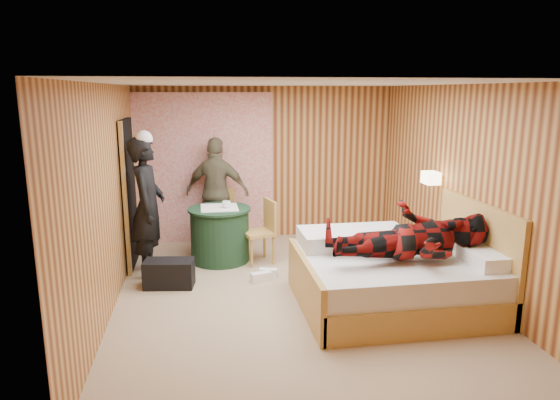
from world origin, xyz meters
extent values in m
cube|color=tan|center=(0.00, 0.00, 0.00)|extent=(4.20, 5.00, 0.01)
cube|color=silver|center=(0.00, 0.00, 2.50)|extent=(4.20, 5.00, 0.01)
cube|color=tan|center=(0.00, 2.50, 1.25)|extent=(4.20, 0.02, 2.50)
cube|color=tan|center=(-2.10, 0.00, 1.25)|extent=(0.02, 5.00, 2.50)
cube|color=tan|center=(2.10, 0.00, 1.25)|extent=(0.02, 5.00, 2.50)
cube|color=beige|center=(-1.00, 2.43, 1.20)|extent=(2.20, 0.08, 2.40)
cube|color=black|center=(-2.06, 1.40, 1.02)|extent=(0.06, 0.90, 2.05)
cylinder|color=gold|center=(2.00, 0.45, 1.30)|extent=(0.18, 0.04, 0.04)
cube|color=#FFEDB2|center=(1.92, 0.45, 1.30)|extent=(0.18, 0.24, 0.16)
cube|color=tan|center=(1.10, -0.53, 0.16)|extent=(2.15, 1.72, 0.32)
cube|color=silver|center=(1.10, -0.53, 0.46)|extent=(2.08, 1.65, 0.27)
cube|color=tan|center=(0.03, -0.53, 0.30)|extent=(0.06, 1.72, 0.60)
cube|color=tan|center=(2.06, -0.53, 0.59)|extent=(0.06, 1.72, 1.18)
cube|color=white|center=(1.94, -0.94, 0.67)|extent=(0.41, 0.59, 0.15)
cube|color=white|center=(1.94, -0.13, 0.67)|extent=(0.41, 0.59, 0.15)
cube|color=silver|center=(0.72, -0.05, 0.69)|extent=(1.29, 0.64, 0.19)
cube|color=tan|center=(1.88, 0.15, 0.28)|extent=(0.41, 0.56, 0.56)
cube|color=tan|center=(1.88, 0.15, 0.46)|extent=(0.43, 0.58, 0.03)
cylinder|color=#1A3A24|center=(-0.83, 1.35, 0.38)|extent=(0.83, 0.83, 0.76)
cylinder|color=#1A3A24|center=(-0.83, 1.35, 0.77)|extent=(0.90, 0.90, 0.03)
cube|color=white|center=(-0.83, 1.35, 0.79)|extent=(0.64, 0.64, 0.01)
cube|color=tan|center=(-0.83, 1.98, 0.45)|extent=(0.56, 0.56, 0.05)
cube|color=tan|center=(-0.75, 2.15, 0.70)|extent=(0.40, 0.21, 0.46)
cylinder|color=tan|center=(-1.05, 1.89, 0.21)|extent=(0.04, 0.04, 0.43)
cylinder|color=tan|center=(-0.60, 2.06, 0.21)|extent=(0.04, 0.04, 0.43)
cube|color=tan|center=(-0.29, 1.18, 0.44)|extent=(0.50, 0.50, 0.05)
cube|color=tan|center=(-0.11, 1.23, 0.68)|extent=(0.14, 0.41, 0.45)
cylinder|color=tan|center=(-0.49, 1.30, 0.21)|extent=(0.04, 0.04, 0.42)
cylinder|color=tan|center=(-0.09, 1.07, 0.21)|extent=(0.04, 0.04, 0.42)
cube|color=black|center=(-1.51, 0.45, 0.17)|extent=(0.65, 0.41, 0.35)
cube|color=white|center=(-0.34, 0.44, 0.06)|extent=(0.28, 0.18, 0.12)
cube|color=white|center=(-0.23, 0.59, 0.05)|extent=(0.26, 0.17, 0.11)
imported|color=black|center=(-1.78, 0.96, 0.92)|extent=(0.49, 0.71, 1.85)
imported|color=brown|center=(-0.83, 2.10, 0.86)|extent=(1.09, 0.73, 1.72)
imported|color=maroon|center=(1.15, -0.73, 1.02)|extent=(0.86, 0.67, 1.77)
imported|color=white|center=(1.88, 0.10, 0.57)|extent=(0.25, 0.27, 0.02)
imported|color=white|center=(1.88, 0.10, 0.59)|extent=(0.27, 0.28, 0.02)
imported|color=white|center=(1.88, 0.28, 0.61)|extent=(0.13, 0.13, 0.09)
imported|color=white|center=(-0.73, 1.30, 0.84)|extent=(0.13, 0.13, 0.10)
camera|label=1|loc=(-1.08, -5.62, 2.42)|focal=32.00mm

